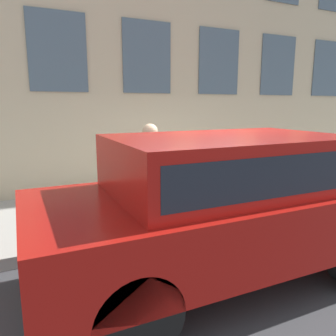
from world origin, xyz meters
TOP-DOWN VIEW (x-y plane):
  - ground_plane at (0.00, 0.00)m, footprint 80.00×80.00m
  - sidewalk at (1.46, 0.00)m, footprint 2.92×60.00m
  - fire_hydrant at (0.36, 0.32)m, footprint 0.32×0.44m
  - person at (0.68, 0.84)m, footprint 0.40×0.26m
  - parked_truck_red_near at (-1.25, 0.67)m, footprint 2.00×4.49m

SIDE VIEW (x-z plane):
  - ground_plane at x=0.00m, z-range 0.00..0.00m
  - sidewalk at x=1.46m, z-range 0.00..0.17m
  - fire_hydrant at x=0.36m, z-range 0.18..0.93m
  - parked_truck_red_near at x=-1.25m, z-range 0.14..1.92m
  - person at x=0.68m, z-range 0.34..1.99m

